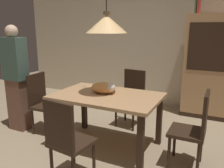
{
  "coord_description": "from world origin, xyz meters",
  "views": [
    {
      "loc": [
        1.42,
        -2.21,
        1.62
      ],
      "look_at": [
        0.02,
        0.64,
        0.85
      ],
      "focal_mm": 37.64,
      "sensor_mm": 36.0,
      "label": 1
    }
  ],
  "objects_px": {
    "chair_near_front": "(67,138)",
    "chair_right_side": "(194,127)",
    "book_green_slim": "(196,6)",
    "person_standing": "(16,79)",
    "hutch_bookcase": "(217,69)",
    "chair_far_back": "(132,95)",
    "book_red_tall": "(199,6)",
    "dining_table": "(107,102)",
    "chair_left_side": "(43,100)",
    "cat_sleeping": "(104,88)",
    "pendant_lamp": "(106,24)"
  },
  "relations": [
    {
      "from": "chair_right_side",
      "to": "person_standing",
      "type": "xyz_separation_m",
      "value": [
        -2.68,
        -0.1,
        0.33
      ]
    },
    {
      "from": "pendant_lamp",
      "to": "person_standing",
      "type": "bearing_deg",
      "value": -176.31
    },
    {
      "from": "chair_left_side",
      "to": "book_green_slim",
      "type": "distance_m",
      "value": 3.06
    },
    {
      "from": "chair_far_back",
      "to": "chair_near_front",
      "type": "distance_m",
      "value": 1.76
    },
    {
      "from": "chair_right_side",
      "to": "chair_far_back",
      "type": "bearing_deg",
      "value": 141.93
    },
    {
      "from": "chair_left_side",
      "to": "book_red_tall",
      "type": "distance_m",
      "value": 3.1
    },
    {
      "from": "book_green_slim",
      "to": "person_standing",
      "type": "xyz_separation_m",
      "value": [
        -2.35,
        -1.98,
        -1.14
      ]
    },
    {
      "from": "book_red_tall",
      "to": "person_standing",
      "type": "relative_size",
      "value": 0.17
    },
    {
      "from": "person_standing",
      "to": "book_green_slim",
      "type": "bearing_deg",
      "value": 40.06
    },
    {
      "from": "pendant_lamp",
      "to": "hutch_bookcase",
      "type": "bearing_deg",
      "value": 56.65
    },
    {
      "from": "chair_far_back",
      "to": "chair_right_side",
      "type": "distance_m",
      "value": 1.42
    },
    {
      "from": "chair_far_back",
      "to": "book_red_tall",
      "type": "height_order",
      "value": "book_red_tall"
    },
    {
      "from": "hutch_bookcase",
      "to": "book_green_slim",
      "type": "distance_m",
      "value": 1.17
    },
    {
      "from": "hutch_bookcase",
      "to": "person_standing",
      "type": "height_order",
      "value": "hutch_bookcase"
    },
    {
      "from": "book_red_tall",
      "to": "person_standing",
      "type": "height_order",
      "value": "book_red_tall"
    },
    {
      "from": "chair_right_side",
      "to": "person_standing",
      "type": "height_order",
      "value": "person_standing"
    },
    {
      "from": "chair_far_back",
      "to": "cat_sleeping",
      "type": "relative_size",
      "value": 2.38
    },
    {
      "from": "chair_far_back",
      "to": "cat_sleeping",
      "type": "bearing_deg",
      "value": -95.26
    },
    {
      "from": "chair_near_front",
      "to": "person_standing",
      "type": "distance_m",
      "value": 1.76
    },
    {
      "from": "hutch_bookcase",
      "to": "book_green_slim",
      "type": "bearing_deg",
      "value": 179.8
    },
    {
      "from": "chair_far_back",
      "to": "cat_sleeping",
      "type": "height_order",
      "value": "chair_far_back"
    },
    {
      "from": "book_green_slim",
      "to": "person_standing",
      "type": "relative_size",
      "value": 0.16
    },
    {
      "from": "book_green_slim",
      "to": "book_red_tall",
      "type": "distance_m",
      "value": 0.05
    },
    {
      "from": "chair_near_front",
      "to": "chair_right_side",
      "type": "bearing_deg",
      "value": 37.67
    },
    {
      "from": "hutch_bookcase",
      "to": "cat_sleeping",
      "type": "bearing_deg",
      "value": -125.47
    },
    {
      "from": "pendant_lamp",
      "to": "person_standing",
      "type": "xyz_separation_m",
      "value": [
        -1.55,
        -0.1,
        -0.83
      ]
    },
    {
      "from": "chair_right_side",
      "to": "book_red_tall",
      "type": "distance_m",
      "value": 2.4
    },
    {
      "from": "pendant_lamp",
      "to": "book_red_tall",
      "type": "relative_size",
      "value": 4.64
    },
    {
      "from": "chair_left_side",
      "to": "book_red_tall",
      "type": "relative_size",
      "value": 3.32
    },
    {
      "from": "hutch_bookcase",
      "to": "book_green_slim",
      "type": "xyz_separation_m",
      "value": [
        -0.44,
        0.0,
        1.09
      ]
    },
    {
      "from": "cat_sleeping",
      "to": "person_standing",
      "type": "distance_m",
      "value": 1.49
    },
    {
      "from": "cat_sleeping",
      "to": "chair_right_side",
      "type": "bearing_deg",
      "value": -2.24
    },
    {
      "from": "chair_left_side",
      "to": "cat_sleeping",
      "type": "distance_m",
      "value": 1.11
    },
    {
      "from": "cat_sleeping",
      "to": "book_red_tall",
      "type": "height_order",
      "value": "book_red_tall"
    },
    {
      "from": "book_green_slim",
      "to": "book_red_tall",
      "type": "height_order",
      "value": "book_red_tall"
    },
    {
      "from": "chair_right_side",
      "to": "book_red_tall",
      "type": "height_order",
      "value": "book_red_tall"
    },
    {
      "from": "chair_right_side",
      "to": "book_green_slim",
      "type": "height_order",
      "value": "book_green_slim"
    },
    {
      "from": "pendant_lamp",
      "to": "book_red_tall",
      "type": "height_order",
      "value": "pendant_lamp"
    },
    {
      "from": "dining_table",
      "to": "chair_far_back",
      "type": "height_order",
      "value": "chair_far_back"
    },
    {
      "from": "chair_far_back",
      "to": "book_red_tall",
      "type": "xyz_separation_m",
      "value": [
        0.84,
        1.0,
        1.48
      ]
    },
    {
      "from": "dining_table",
      "to": "book_green_slim",
      "type": "bearing_deg",
      "value": 66.97
    },
    {
      "from": "chair_left_side",
      "to": "cat_sleeping",
      "type": "xyz_separation_m",
      "value": [
        1.06,
        0.05,
        0.32
      ]
    },
    {
      "from": "chair_far_back",
      "to": "person_standing",
      "type": "height_order",
      "value": "person_standing"
    },
    {
      "from": "chair_right_side",
      "to": "cat_sleeping",
      "type": "bearing_deg",
      "value": 177.76
    },
    {
      "from": "dining_table",
      "to": "hutch_bookcase",
      "type": "relative_size",
      "value": 0.76
    },
    {
      "from": "chair_left_side",
      "to": "book_green_slim",
      "type": "relative_size",
      "value": 3.58
    },
    {
      "from": "hutch_bookcase",
      "to": "dining_table",
      "type": "bearing_deg",
      "value": -123.35
    },
    {
      "from": "pendant_lamp",
      "to": "hutch_bookcase",
      "type": "xyz_separation_m",
      "value": [
        1.23,
        1.87,
        -0.77
      ]
    },
    {
      "from": "cat_sleeping",
      "to": "book_red_tall",
      "type": "distance_m",
      "value": 2.35
    },
    {
      "from": "dining_table",
      "to": "hutch_bookcase",
      "type": "distance_m",
      "value": 2.26
    }
  ]
}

